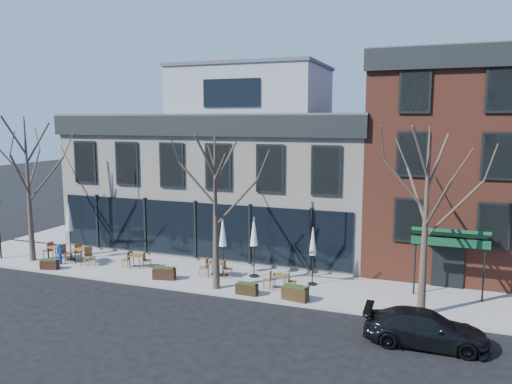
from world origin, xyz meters
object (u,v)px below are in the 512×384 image
(parked_sedan, at_px, (425,328))
(cafe_set_0, at_px, (57,252))
(call_box, at_px, (60,253))
(umbrella_0, at_px, (69,221))

(parked_sedan, bearing_deg, cafe_set_0, 77.79)
(call_box, xyz_separation_m, umbrella_0, (-0.06, 0.90, 1.61))
(parked_sedan, xyz_separation_m, cafe_set_0, (-19.44, 3.65, 0.04))
(parked_sedan, height_order, cafe_set_0, parked_sedan)
(call_box, height_order, umbrella_0, umbrella_0)
(call_box, bearing_deg, parked_sedan, -9.57)
(parked_sedan, height_order, call_box, call_box)
(call_box, distance_m, cafe_set_0, 0.85)
(umbrella_0, bearing_deg, cafe_set_0, -146.42)
(parked_sedan, distance_m, call_box, 19.02)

